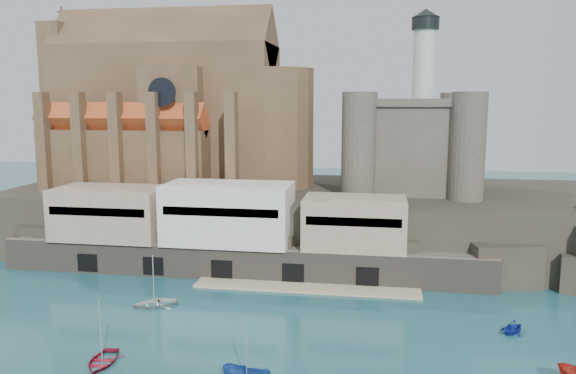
% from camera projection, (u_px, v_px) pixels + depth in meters
% --- Properties ---
extents(ground, '(300.00, 300.00, 0.00)m').
position_uv_depth(ground, '(264.00, 346.00, 57.26)').
color(ground, '#1A4E57').
rests_on(ground, ground).
extents(promontory, '(100.00, 36.00, 10.00)m').
position_uv_depth(promontory, '(310.00, 218.00, 94.91)').
color(promontory, black).
rests_on(promontory, ground).
extents(quay, '(70.00, 12.00, 13.05)m').
position_uv_depth(quay, '(227.00, 232.00, 80.43)').
color(quay, '#665D51').
rests_on(quay, ground).
extents(church, '(47.00, 25.93, 30.51)m').
position_uv_depth(church, '(177.00, 115.00, 98.45)').
color(church, '#4F3A25').
rests_on(church, promontory).
extents(castle_keep, '(21.20, 21.20, 29.30)m').
position_uv_depth(castle_keep, '(410.00, 140.00, 91.90)').
color(castle_keep, '#474238').
rests_on(castle_keep, promontory).
extents(boat_0, '(3.72, 1.38, 5.10)m').
position_uv_depth(boat_0, '(102.00, 363.00, 53.59)').
color(boat_0, maroon).
rests_on(boat_0, ground).
extents(boat_6, '(2.77, 4.03, 5.51)m').
position_uv_depth(boat_6, '(154.00, 305.00, 68.48)').
color(boat_6, silver).
rests_on(boat_6, ground).
extents(boat_7, '(3.36, 3.31, 3.40)m').
position_uv_depth(boat_7, '(512.00, 333.00, 60.53)').
color(boat_7, navy).
rests_on(boat_7, ground).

